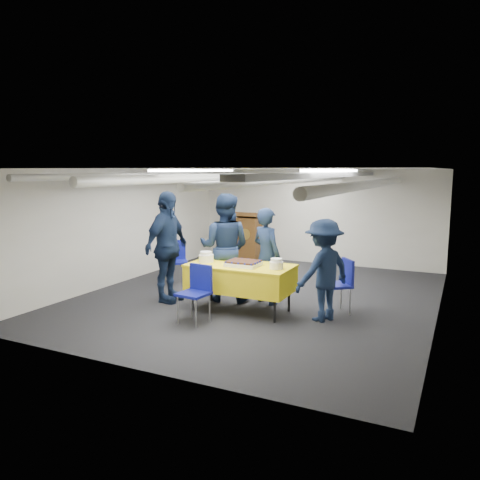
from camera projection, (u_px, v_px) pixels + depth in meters
name	position (u px, v px, depth m)	size (l,w,h in m)	color
ground	(259.00, 297.00, 8.51)	(7.00, 7.00, 0.00)	black
room_shell	(273.00, 196.00, 8.56)	(6.00, 7.00, 2.30)	beige
serving_table	(240.00, 277.00, 7.56)	(1.69, 0.87, 0.77)	black
sheet_cake	(243.00, 263.00, 7.42)	(0.52, 0.40, 0.09)	white
plate_stack_left	(206.00, 257.00, 7.74)	(0.24, 0.24, 0.18)	white
plate_stack_right	(276.00, 264.00, 7.20)	(0.21, 0.21, 0.16)	white
podium	(249.00, 237.00, 11.81)	(0.62, 0.53, 1.25)	brown
chair_near	(197.00, 287.00, 7.03)	(0.46, 0.46, 0.87)	gray
chair_right	(341.00, 280.00, 7.51)	(0.59, 0.59, 0.87)	gray
chair_left	(176.00, 257.00, 9.46)	(0.59, 0.59, 0.87)	gray
sailor_a	(267.00, 256.00, 7.99)	(0.60, 0.40, 1.65)	black
sailor_b	(225.00, 247.00, 8.16)	(0.92, 0.71, 1.88)	black
sailor_c	(167.00, 247.00, 8.08)	(1.13, 0.47, 1.93)	black
sailor_d	(323.00, 270.00, 7.07)	(1.01, 0.58, 1.56)	black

